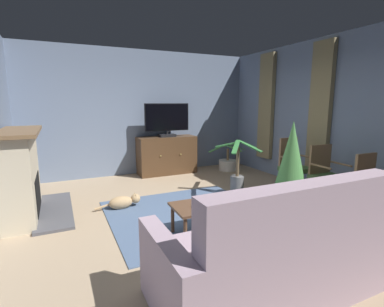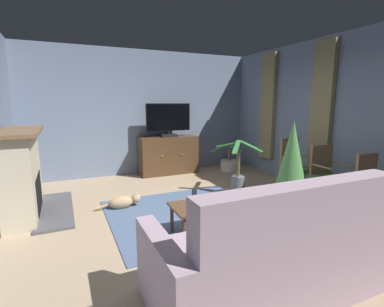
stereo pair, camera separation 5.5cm
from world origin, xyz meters
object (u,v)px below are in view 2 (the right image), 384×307
television (168,119)px  sofa_floral (273,257)px  fireplace (24,175)px  side_chair_mid_row (328,174)px  potted_plant_tall_palm_by_window (238,178)px  side_chair_tucked_against_wall (375,187)px  coffee_table (214,206)px  tv_remote (198,206)px  tv_cabinet (168,156)px  potted_plant_on_hearth_side (229,164)px  cat (124,201)px  side_chair_beside_plant (294,164)px  potted_plant_leafy_by_curtain (291,165)px

television → sofa_floral: (-0.65, -4.38, -0.92)m
fireplace → side_chair_mid_row: 4.63m
potted_plant_tall_palm_by_window → side_chair_tucked_against_wall: bearing=-61.7°
coffee_table → potted_plant_tall_palm_by_window: size_ratio=1.10×
side_chair_mid_row → tv_remote: bearing=-175.5°
television → side_chair_mid_row: 3.49m
tv_cabinet → fireplace: bearing=-151.2°
sofa_floral → television: bearing=81.6°
fireplace → potted_plant_on_hearth_side: 4.40m
potted_plant_on_hearth_side → television: bearing=168.6°
tv_cabinet → potted_plant_tall_palm_by_window: potted_plant_tall_palm_by_window is taller
fireplace → television: size_ratio=1.57×
potted_plant_tall_palm_by_window → cat: (-2.03, 0.15, -0.20)m
coffee_table → potted_plant_on_hearth_side: bearing=55.1°
tv_cabinet → side_chair_tucked_against_wall: side_chair_tucked_against_wall is taller
coffee_table → side_chair_beside_plant: bearing=22.1°
tv_cabinet → potted_plant_on_hearth_side: bearing=-13.4°
television → fireplace: bearing=-152.0°
potted_plant_leafy_by_curtain → cat: size_ratio=1.97×
coffee_table → side_chair_tucked_against_wall: bearing=-16.3°
tv_remote → side_chair_tucked_against_wall: side_chair_tucked_against_wall is taller
fireplace → side_chair_beside_plant: bearing=-10.5°
coffee_table → potted_plant_on_hearth_side: potted_plant_on_hearth_side is taller
sofa_floral → side_chair_tucked_against_wall: 2.34m
side_chair_mid_row → potted_plant_tall_palm_by_window: 1.47m
fireplace → side_chair_tucked_against_wall: size_ratio=1.72×
tv_remote → potted_plant_on_hearth_side: 3.67m
sofa_floral → side_chair_tucked_against_wall: sofa_floral is taller
television → cat: 2.55m
fireplace → side_chair_beside_plant: (4.36, -0.81, -0.07)m
television → potted_plant_tall_palm_by_window: bearing=-72.3°
coffee_table → sofa_floral: size_ratio=0.52×
tv_cabinet → potted_plant_leafy_by_curtain: bearing=-76.1°
coffee_table → sofa_floral: sofa_floral is taller
side_chair_mid_row → cat: (-3.01, 1.22, -0.41)m
tv_cabinet → potted_plant_leafy_by_curtain: (0.77, -3.12, 0.34)m
television → tv_remote: (-0.79, -3.19, -0.86)m
tv_remote → potted_plant_on_hearth_side: (2.24, 2.90, -0.26)m
fireplace → television: 3.20m
side_chair_beside_plant → coffee_table: bearing=-157.9°
fireplace → tv_remote: (1.98, -1.72, -0.19)m
potted_plant_on_hearth_side → potted_plant_tall_palm_by_window: 1.85m
potted_plant_on_hearth_side → potted_plant_tall_palm_by_window: bearing=-116.9°
television → tv_remote: 3.40m
coffee_table → cat: size_ratio=1.55×
coffee_table → potted_plant_leafy_by_curtain: bearing=3.4°
sofa_floral → side_chair_beside_plant: size_ratio=2.07×
sofa_floral → side_chair_mid_row: sofa_floral is taller
side_chair_mid_row → potted_plant_on_hearth_side: 2.74m
potted_plant_tall_palm_by_window → coffee_table: bearing=-133.8°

